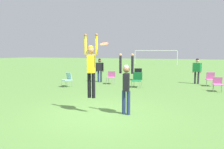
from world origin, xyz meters
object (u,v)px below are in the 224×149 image
object	(u,v)px
camping_chair_3	(111,76)
camping_chair_1	(68,78)
camping_chair_0	(217,83)
person_spectator_far	(197,69)
camping_chair_5	(137,79)
frisbee	(104,44)
camping_chair_4	(210,78)
person_defending	(126,83)
camping_chair_2	(138,73)
person_jumping	(91,64)
person_spectator_near	(100,68)

from	to	relation	value
camping_chair_3	camping_chair_1	bearing A→B (deg)	32.39
camping_chair_0	person_spectator_far	xyz separation A→B (m)	(-1.08, 2.54, 0.54)
camping_chair_5	camping_chair_0	bearing A→B (deg)	172.12
frisbee	camping_chair_5	xyz separation A→B (m)	(-0.56, 5.89, -1.83)
camping_chair_1	camping_chair_4	distance (m)	8.68
person_defending	camping_chair_2	xyz separation A→B (m)	(-2.13, 8.85, -0.56)
camping_chair_5	frisbee	bearing A→B (deg)	84.04
person_jumping	camping_chair_0	world-z (taller)	person_jumping
camping_chair_1	person_jumping	bearing A→B (deg)	156.89
frisbee	person_defending	bearing A→B (deg)	21.50
frisbee	camping_chair_2	bearing A→B (deg)	99.07
person_defending	camping_chair_1	xyz separation A→B (m)	(-5.12, 4.19, -0.57)
frisbee	camping_chair_0	world-z (taller)	frisbee
camping_chair_2	person_spectator_near	xyz separation A→B (m)	(-2.10, -2.10, 0.47)
camping_chair_5	camping_chair_3	bearing A→B (deg)	-29.59
camping_chair_0	person_jumping	bearing A→B (deg)	44.46
camping_chair_0	camping_chair_3	distance (m)	6.27
camping_chair_0	camping_chair_1	distance (m)	8.36
camping_chair_1	camping_chair_5	bearing A→B (deg)	-134.47
camping_chair_0	camping_chair_4	world-z (taller)	camping_chair_4
person_defending	camping_chair_3	xyz separation A→B (m)	(-3.19, 6.26, -0.56)
camping_chair_4	camping_chair_3	bearing A→B (deg)	-0.90
person_defending	camping_chair_1	distance (m)	6.64
frisbee	camping_chair_0	distance (m)	7.44
camping_chair_1	camping_chair_4	size ratio (longest dim) A/B	0.99
camping_chair_2	person_jumping	bearing A→B (deg)	77.32
person_defending	camping_chair_1	size ratio (longest dim) A/B	2.43
frisbee	camping_chair_1	world-z (taller)	frisbee
frisbee	camping_chair_0	size ratio (longest dim) A/B	0.37
person_jumping	camping_chair_5	world-z (taller)	person_jumping
person_jumping	camping_chair_2	bearing A→B (deg)	-7.51
frisbee	person_spectator_near	world-z (taller)	frisbee
camping_chair_4	person_jumping	bearing A→B (deg)	48.82
person_jumping	camping_chair_2	xyz separation A→B (m)	(-0.98, 9.13, -1.17)
person_spectator_near	person_jumping	bearing A→B (deg)	-94.27
person_defending	camping_chair_0	bearing A→B (deg)	138.84
camping_chair_1	person_spectator_near	distance (m)	2.76
frisbee	person_spectator_far	distance (m)	9.18
camping_chair_2	person_spectator_far	size ratio (longest dim) A/B	0.52
person_jumping	person_spectator_near	bearing A→B (deg)	10.05
person_jumping	camping_chair_5	distance (m)	6.01
camping_chair_1	camping_chair_2	distance (m)	5.54
camping_chair_2	person_spectator_near	bearing A→B (deg)	26.15
camping_chair_0	camping_chair_2	bearing A→B (deg)	-40.91
camping_chair_4	person_defending	bearing A→B (deg)	55.14
person_defending	camping_chair_4	size ratio (longest dim) A/B	2.41
camping_chair_5	person_spectator_far	world-z (taller)	person_spectator_far
camping_chair_1	camping_chair_0	bearing A→B (deg)	-143.02
camping_chair_1	person_spectator_far	size ratio (longest dim) A/B	0.50
camping_chair_1	camping_chair_5	size ratio (longest dim) A/B	0.94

